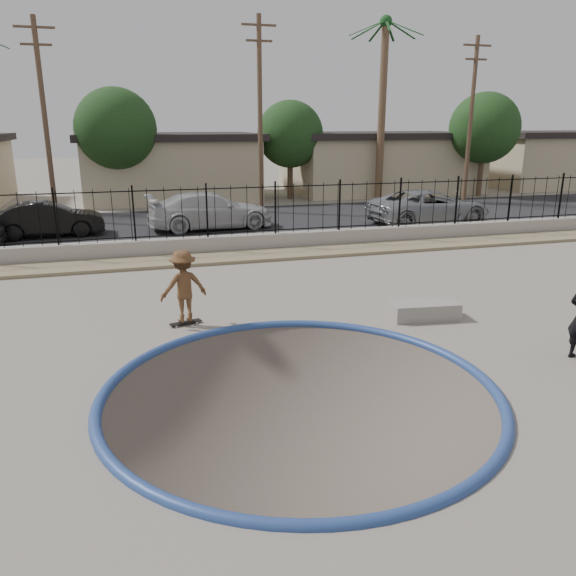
# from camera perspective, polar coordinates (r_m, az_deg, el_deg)

# --- Properties ---
(ground) EXTENTS (120.00, 120.00, 2.20)m
(ground) POSITION_cam_1_polar(r_m,az_deg,el_deg) (22.38, -8.57, 1.72)
(ground) COLOR slate
(ground) RESTS_ON ground
(bowl_pit) EXTENTS (6.84, 6.84, 1.80)m
(bowl_pit) POSITION_cam_1_polar(r_m,az_deg,el_deg) (9.99, 1.24, -10.52)
(bowl_pit) COLOR #50463D
(bowl_pit) RESTS_ON ground
(coping_ring) EXTENTS (7.04, 7.04, 0.20)m
(coping_ring) POSITION_cam_1_polar(r_m,az_deg,el_deg) (9.99, 1.24, -10.52)
(coping_ring) COLOR navy
(coping_ring) RESTS_ON ground
(rock_strip) EXTENTS (42.00, 1.60, 0.11)m
(rock_strip) POSITION_cam_1_polar(r_m,az_deg,el_deg) (19.41, -7.62, 2.99)
(rock_strip) COLOR #938460
(rock_strip) RESTS_ON ground
(retaining_wall) EXTENTS (42.00, 0.45, 0.60)m
(retaining_wall) POSITION_cam_1_polar(r_m,az_deg,el_deg) (20.42, -8.10, 4.35)
(retaining_wall) COLOR #9D958A
(retaining_wall) RESTS_ON ground
(fence) EXTENTS (40.00, 0.04, 1.80)m
(fence) POSITION_cam_1_polar(r_m,az_deg,el_deg) (20.20, -8.24, 7.68)
(fence) COLOR black
(fence) RESTS_ON retaining_wall
(street) EXTENTS (90.00, 8.00, 0.04)m
(street) POSITION_cam_1_polar(r_m,az_deg,el_deg) (27.01, -10.08, 6.61)
(street) COLOR black
(street) RESTS_ON ground
(house_center) EXTENTS (10.60, 8.60, 3.90)m
(house_center) POSITION_cam_1_polar(r_m,az_deg,el_deg) (36.19, -11.88, 12.09)
(house_center) COLOR tan
(house_center) RESTS_ON ground
(house_east) EXTENTS (12.60, 8.60, 3.90)m
(house_east) POSITION_cam_1_polar(r_m,az_deg,el_deg) (39.74, 9.17, 12.58)
(house_east) COLOR tan
(house_east) RESTS_ON ground
(house_east_far) EXTENTS (11.60, 8.60, 3.90)m
(house_east_far) POSITION_cam_1_polar(r_m,az_deg,el_deg) (47.34, 25.10, 11.88)
(house_east_far) COLOR tan
(house_east_far) RESTS_ON ground
(palm_right) EXTENTS (2.30, 2.30, 10.30)m
(palm_right) POSITION_cam_1_polar(r_m,az_deg,el_deg) (34.84, 9.70, 20.86)
(palm_right) COLOR brown
(palm_right) RESTS_ON ground
(utility_pole_left) EXTENTS (1.70, 0.24, 9.00)m
(utility_pole_left) POSITION_cam_1_polar(r_m,az_deg,el_deg) (28.70, -23.47, 15.52)
(utility_pole_left) COLOR #473323
(utility_pole_left) RESTS_ON ground
(utility_pole_mid) EXTENTS (1.70, 0.24, 9.50)m
(utility_pole_mid) POSITION_cam_1_polar(r_m,az_deg,el_deg) (29.26, -2.86, 17.29)
(utility_pole_mid) COLOR #473323
(utility_pole_mid) RESTS_ON ground
(utility_pole_right) EXTENTS (1.70, 0.24, 9.00)m
(utility_pole_right) POSITION_cam_1_polar(r_m,az_deg,el_deg) (34.05, 18.07, 16.00)
(utility_pole_right) COLOR #473323
(utility_pole_right) RESTS_ON ground
(street_tree_left) EXTENTS (4.32, 4.32, 6.36)m
(street_tree_left) POSITION_cam_1_polar(r_m,az_deg,el_deg) (32.50, -17.09, 15.18)
(street_tree_left) COLOR #473323
(street_tree_left) RESTS_ON ground
(street_tree_mid) EXTENTS (3.96, 3.96, 5.83)m
(street_tree_mid) POSITION_cam_1_polar(r_m,az_deg,el_deg) (34.86, 0.22, 15.34)
(street_tree_mid) COLOR #473323
(street_tree_mid) RESTS_ON ground
(street_tree_right) EXTENTS (4.32, 4.32, 6.36)m
(street_tree_right) POSITION_cam_1_polar(r_m,az_deg,el_deg) (38.21, 19.34, 15.08)
(street_tree_right) COLOR #473323
(street_tree_right) RESTS_ON ground
(skater) EXTENTS (1.19, 0.83, 1.68)m
(skater) POSITION_cam_1_polar(r_m,az_deg,el_deg) (13.08, -10.55, -0.22)
(skater) COLOR brown
(skater) RESTS_ON ground
(skateboard) EXTENTS (0.77, 0.38, 0.06)m
(skateboard) POSITION_cam_1_polar(r_m,az_deg,el_deg) (13.32, -10.37, -3.46)
(skateboard) COLOR black
(skateboard) RESTS_ON ground
(concrete_ledge) EXTENTS (1.67, 0.89, 0.40)m
(concrete_ledge) POSITION_cam_1_polar(r_m,az_deg,el_deg) (13.87, 13.68, -2.22)
(concrete_ledge) COLOR gray
(concrete_ledge) RESTS_ON ground
(car_b) EXTENTS (4.40, 1.82, 1.42)m
(car_b) POSITION_cam_1_polar(r_m,az_deg,el_deg) (25.00, -23.16, 6.44)
(car_b) COLOR black
(car_b) RESTS_ON street
(car_c) EXTENTS (5.60, 2.64, 1.58)m
(car_c) POSITION_cam_1_polar(r_m,az_deg,el_deg) (25.00, -7.88, 7.80)
(car_c) COLOR #BABABC
(car_c) RESTS_ON street
(car_d) EXTENTS (5.87, 3.11, 1.57)m
(car_d) POSITION_cam_1_polar(r_m,az_deg,el_deg) (26.69, 14.13, 8.00)
(car_d) COLOR gray
(car_d) RESTS_ON street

